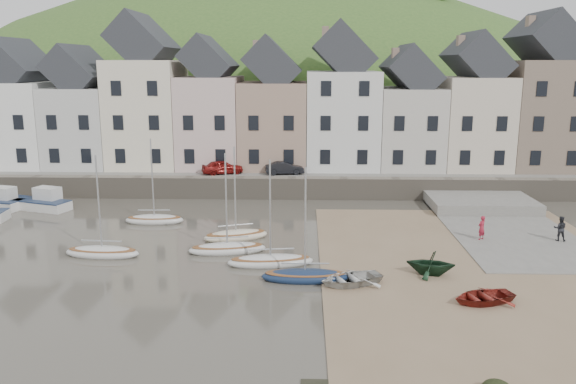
{
  "coord_description": "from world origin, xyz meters",
  "views": [
    {
      "loc": [
        1.1,
        -31.15,
        11.31
      ],
      "look_at": [
        0.0,
        6.0,
        3.0
      ],
      "focal_mm": 36.23,
      "sensor_mm": 36.0,
      "label": 1
    }
  ],
  "objects_px": {
    "rowboat_white": "(351,278)",
    "rowboat_green": "(431,263)",
    "person_dark": "(560,228)",
    "car_left": "(222,167)",
    "sailboat_0": "(154,219)",
    "person_red": "(482,228)",
    "rowboat_red": "(483,296)",
    "car_right": "(285,168)"
  },
  "relations": [
    {
      "from": "sailboat_0",
      "to": "car_right",
      "type": "bearing_deg",
      "value": 49.48
    },
    {
      "from": "person_red",
      "to": "person_dark",
      "type": "xyz_separation_m",
      "value": [
        4.95,
        -0.1,
        0.02
      ]
    },
    {
      "from": "rowboat_green",
      "to": "car_left",
      "type": "height_order",
      "value": "car_left"
    },
    {
      "from": "sailboat_0",
      "to": "rowboat_white",
      "type": "relative_size",
      "value": 1.89
    },
    {
      "from": "person_red",
      "to": "rowboat_red",
      "type": "bearing_deg",
      "value": 37.9
    },
    {
      "from": "person_dark",
      "to": "car_left",
      "type": "relative_size",
      "value": 0.44
    },
    {
      "from": "sailboat_0",
      "to": "rowboat_red",
      "type": "height_order",
      "value": "sailboat_0"
    },
    {
      "from": "rowboat_white",
      "to": "car_left",
      "type": "bearing_deg",
      "value": -178.88
    },
    {
      "from": "rowboat_red",
      "to": "car_left",
      "type": "distance_m",
      "value": 29.18
    },
    {
      "from": "sailboat_0",
      "to": "person_dark",
      "type": "xyz_separation_m",
      "value": [
        27.19,
        -3.85,
        0.66
      ]
    },
    {
      "from": "rowboat_green",
      "to": "person_dark",
      "type": "relative_size",
      "value": 1.59
    },
    {
      "from": "rowboat_red",
      "to": "car_left",
      "type": "height_order",
      "value": "car_left"
    },
    {
      "from": "rowboat_white",
      "to": "rowboat_red",
      "type": "bearing_deg",
      "value": 48.3
    },
    {
      "from": "person_dark",
      "to": "person_red",
      "type": "bearing_deg",
      "value": 15.06
    },
    {
      "from": "rowboat_red",
      "to": "person_red",
      "type": "relative_size",
      "value": 1.96
    },
    {
      "from": "sailboat_0",
      "to": "rowboat_red",
      "type": "xyz_separation_m",
      "value": [
        19.38,
        -13.83,
        0.11
      ]
    },
    {
      "from": "rowboat_white",
      "to": "car_right",
      "type": "xyz_separation_m",
      "value": [
        -4.19,
        22.25,
        1.76
      ]
    },
    {
      "from": "rowboat_green",
      "to": "person_dark",
      "type": "bearing_deg",
      "value": 135.55
    },
    {
      "from": "rowboat_green",
      "to": "rowboat_red",
      "type": "xyz_separation_m",
      "value": [
        1.73,
        -3.7,
        -0.36
      ]
    },
    {
      "from": "rowboat_white",
      "to": "person_dark",
      "type": "height_order",
      "value": "person_dark"
    },
    {
      "from": "car_left",
      "to": "rowboat_green",
      "type": "bearing_deg",
      "value": -165.46
    },
    {
      "from": "person_dark",
      "to": "car_left",
      "type": "distance_m",
      "value": 27.77
    },
    {
      "from": "rowboat_green",
      "to": "car_right",
      "type": "distance_m",
      "value": 22.46
    },
    {
      "from": "rowboat_red",
      "to": "car_right",
      "type": "distance_m",
      "value": 26.56
    },
    {
      "from": "rowboat_white",
      "to": "rowboat_green",
      "type": "relative_size",
      "value": 1.3
    },
    {
      "from": "rowboat_green",
      "to": "person_red",
      "type": "relative_size",
      "value": 1.63
    },
    {
      "from": "rowboat_white",
      "to": "person_red",
      "type": "bearing_deg",
      "value": 108.86
    },
    {
      "from": "rowboat_white",
      "to": "person_dark",
      "type": "relative_size",
      "value": 2.07
    },
    {
      "from": "rowboat_white",
      "to": "rowboat_green",
      "type": "xyz_separation_m",
      "value": [
        4.43,
        1.56,
        0.33
      ]
    },
    {
      "from": "rowboat_green",
      "to": "person_dark",
      "type": "xyz_separation_m",
      "value": [
        9.54,
        6.27,
        0.19
      ]
    },
    {
      "from": "person_red",
      "to": "car_right",
      "type": "height_order",
      "value": "car_right"
    },
    {
      "from": "rowboat_white",
      "to": "car_right",
      "type": "distance_m",
      "value": 22.71
    },
    {
      "from": "rowboat_red",
      "to": "person_dark",
      "type": "distance_m",
      "value": 12.68
    },
    {
      "from": "sailboat_0",
      "to": "person_red",
      "type": "xyz_separation_m",
      "value": [
        22.24,
        -3.75,
        0.64
      ]
    },
    {
      "from": "person_red",
      "to": "person_dark",
      "type": "height_order",
      "value": "person_dark"
    },
    {
      "from": "person_red",
      "to": "rowboat_green",
      "type": "bearing_deg",
      "value": 17.97
    },
    {
      "from": "rowboat_white",
      "to": "car_left",
      "type": "distance_m",
      "value": 24.36
    },
    {
      "from": "rowboat_red",
      "to": "car_right",
      "type": "relative_size",
      "value": 0.9
    },
    {
      "from": "sailboat_0",
      "to": "car_left",
      "type": "relative_size",
      "value": 1.74
    },
    {
      "from": "person_dark",
      "to": "car_right",
      "type": "bearing_deg",
      "value": -22.17
    },
    {
      "from": "rowboat_red",
      "to": "rowboat_green",
      "type": "bearing_deg",
      "value": -172.67
    },
    {
      "from": "rowboat_white",
      "to": "sailboat_0",
      "type": "bearing_deg",
      "value": -153.97
    }
  ]
}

